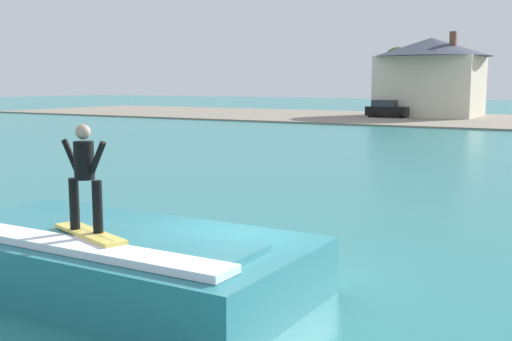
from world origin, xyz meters
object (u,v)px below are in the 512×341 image
(surfboard, at_px, (90,233))
(house_with_chimney, at_px, (430,73))
(surfer, at_px, (84,172))
(wave_crest, at_px, (110,259))
(tree_short_bushy, at_px, (398,64))
(car_near_shore, at_px, (387,109))

(surfboard, xyz_separation_m, house_with_chimney, (-10.10, 57.56, 3.44))
(house_with_chimney, bearing_deg, surfer, -80.13)
(wave_crest, xyz_separation_m, tree_short_bushy, (-13.92, 58.74, 5.05))
(wave_crest, bearing_deg, surfer, -80.31)
(surfer, bearing_deg, surfboard, -14.37)
(surfboard, height_order, car_near_shore, car_near_shore)
(surfboard, height_order, surfer, surfer)
(surfboard, bearing_deg, wave_crest, 106.73)
(surfer, xyz_separation_m, car_near_shore, (-12.99, 53.10, -1.17))
(surfer, relative_size, tree_short_bushy, 0.23)
(surfboard, distance_m, car_near_shore, 54.71)
(car_near_shore, height_order, tree_short_bushy, tree_short_bushy)
(surfer, height_order, car_near_shore, surfer)
(surfer, xyz_separation_m, house_with_chimney, (-10.02, 57.54, 2.45))
(car_near_shore, height_order, house_with_chimney, house_with_chimney)
(wave_crest, xyz_separation_m, car_near_shore, (-12.89, 52.50, 0.43))
(surfer, distance_m, house_with_chimney, 58.46)
(surfboard, relative_size, car_near_shore, 0.46)
(tree_short_bushy, bearing_deg, surfboard, -76.63)
(surfer, xyz_separation_m, tree_short_bushy, (-14.02, 59.34, 3.45))
(surfboard, height_order, house_with_chimney, house_with_chimney)
(surfer, relative_size, house_with_chimney, 0.14)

